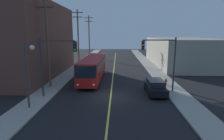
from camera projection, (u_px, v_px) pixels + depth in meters
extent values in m
plane|color=black|center=(111.00, 96.00, 19.52)|extent=(120.00, 120.00, 0.00)
cube|color=gray|center=(68.00, 75.00, 29.53)|extent=(2.50, 90.00, 0.15)
cube|color=gray|center=(159.00, 75.00, 29.08)|extent=(2.50, 90.00, 0.15)
cube|color=#D8CC4C|center=(114.00, 69.00, 34.22)|extent=(0.16, 60.00, 0.01)
cube|color=brown|center=(26.00, 40.00, 28.43)|extent=(10.00, 19.54, 11.03)
cube|color=black|center=(59.00, 65.00, 29.03)|extent=(0.06, 13.68, 1.30)
cube|color=black|center=(58.00, 45.00, 28.41)|extent=(0.06, 13.68, 1.30)
cube|color=black|center=(57.00, 24.00, 27.79)|extent=(0.06, 13.68, 1.30)
cube|color=gray|center=(183.00, 52.00, 39.16)|extent=(12.00, 21.78, 5.56)
cube|color=black|center=(154.00, 57.00, 39.58)|extent=(0.06, 15.25, 1.30)
cube|color=maroon|center=(93.00, 67.00, 26.32)|extent=(2.67, 12.02, 2.75)
cube|color=black|center=(85.00, 72.00, 20.35)|extent=(2.35, 0.10, 1.40)
cube|color=black|center=(98.00, 57.00, 32.06)|extent=(2.30, 0.10, 1.10)
cube|color=black|center=(84.00, 63.00, 26.27)|extent=(0.16, 10.20, 1.10)
cube|color=black|center=(102.00, 64.00, 26.16)|extent=(0.16, 10.20, 1.10)
cube|color=orange|center=(85.00, 67.00, 20.25)|extent=(1.79, 0.08, 0.30)
sphere|color=#F9D872|center=(78.00, 85.00, 20.63)|extent=(0.24, 0.24, 0.24)
sphere|color=#F9D872|center=(94.00, 85.00, 20.56)|extent=(0.24, 0.24, 0.24)
cylinder|color=black|center=(79.00, 84.00, 22.51)|extent=(0.31, 1.00, 1.00)
cylinder|color=black|center=(98.00, 84.00, 22.41)|extent=(0.31, 1.00, 1.00)
cylinder|color=black|center=(90.00, 71.00, 30.05)|extent=(0.31, 1.00, 1.00)
cylinder|color=black|center=(103.00, 71.00, 29.96)|extent=(0.31, 1.00, 1.00)
cube|color=black|center=(155.00, 88.00, 20.17)|extent=(1.90, 4.44, 0.70)
cube|color=black|center=(155.00, 82.00, 20.04)|extent=(1.68, 2.50, 0.60)
cylinder|color=black|center=(150.00, 96.00, 18.77)|extent=(0.23, 0.64, 0.64)
cylinder|color=black|center=(166.00, 96.00, 18.76)|extent=(0.23, 0.64, 0.64)
cylinder|color=black|center=(145.00, 87.00, 21.72)|extent=(0.23, 0.64, 0.64)
cylinder|color=black|center=(159.00, 87.00, 21.70)|extent=(0.23, 0.64, 0.64)
cylinder|color=brown|center=(48.00, 42.00, 21.69)|extent=(0.28, 0.28, 10.83)
cube|color=#4C3D2D|center=(45.00, 7.00, 20.93)|extent=(2.00, 0.16, 0.16)
cylinder|color=brown|center=(78.00, 37.00, 38.60)|extent=(0.28, 0.28, 11.21)
cube|color=#4C3D2D|center=(77.00, 12.00, 37.62)|extent=(2.40, 0.16, 0.16)
cube|color=#4C3D2D|center=(77.00, 17.00, 37.80)|extent=(2.00, 0.16, 0.16)
cylinder|color=brown|center=(89.00, 37.00, 49.83)|extent=(0.28, 0.28, 11.07)
cube|color=#4C3D2D|center=(89.00, 18.00, 48.87)|extent=(2.40, 0.16, 0.16)
cube|color=#4C3D2D|center=(89.00, 21.00, 49.04)|extent=(2.00, 0.16, 0.16)
cylinder|color=#2D2D33|center=(41.00, 68.00, 18.55)|extent=(0.18, 0.18, 6.00)
cylinder|color=#2D2D33|center=(57.00, 41.00, 17.97)|extent=(3.50, 0.12, 0.12)
cube|color=black|center=(75.00, 46.00, 18.02)|extent=(0.32, 0.36, 1.00)
sphere|color=#2D2D2D|center=(75.00, 43.00, 17.78)|extent=(0.22, 0.22, 0.22)
sphere|color=#2D2D2D|center=(75.00, 47.00, 17.84)|extent=(0.22, 0.22, 0.22)
sphere|color=green|center=(75.00, 50.00, 17.90)|extent=(0.22, 0.22, 0.22)
cylinder|color=#2D2D33|center=(174.00, 65.00, 20.35)|extent=(0.18, 0.18, 6.00)
cylinder|color=#2D2D33|center=(159.00, 40.00, 19.88)|extent=(3.50, 0.12, 0.12)
cube|color=black|center=(143.00, 45.00, 20.04)|extent=(0.32, 0.36, 1.00)
sphere|color=#2D2D2D|center=(143.00, 42.00, 19.79)|extent=(0.22, 0.22, 0.22)
sphere|color=#F2A519|center=(143.00, 45.00, 19.86)|extent=(0.22, 0.22, 0.22)
sphere|color=#2D2D2D|center=(143.00, 48.00, 19.92)|extent=(0.22, 0.22, 0.22)
cylinder|color=#38383D|center=(26.00, 77.00, 15.71)|extent=(0.16, 0.16, 5.50)
cylinder|color=#38383D|center=(28.00, 46.00, 15.19)|extent=(0.70, 0.10, 0.10)
sphere|color=#EAE5C6|center=(32.00, 48.00, 15.20)|extent=(0.40, 0.40, 0.40)
cylinder|color=red|center=(166.00, 82.00, 23.45)|extent=(0.26, 0.26, 0.70)
sphere|color=gold|center=(166.00, 79.00, 23.38)|extent=(0.24, 0.24, 0.24)
cylinder|color=red|center=(165.00, 81.00, 23.44)|extent=(0.12, 0.10, 0.10)
cylinder|color=red|center=(167.00, 81.00, 23.43)|extent=(0.12, 0.10, 0.10)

